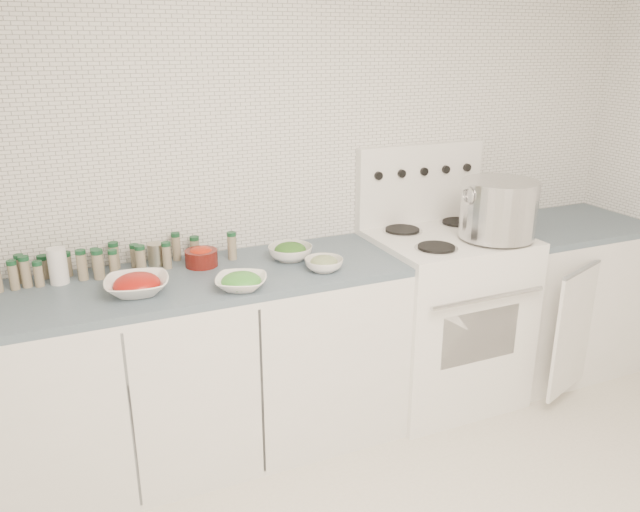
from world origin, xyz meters
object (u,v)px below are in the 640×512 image
Objects in this scene: stove at (442,312)px; bowl_tomato at (137,285)px; bowl_snowpea at (241,282)px; stock_pot at (499,207)px.

stove reaches higher than bowl_tomato.
stove is 1.27m from bowl_snowpea.
stock_pot is 1.41× the size of bowl_snowpea.
bowl_tomato is (-1.58, -0.08, 0.44)m from stove.
stove is 3.41× the size of stock_pot.
stock_pot is at bearing 1.90° from bowl_snowpea.
bowl_tomato is 1.06× the size of bowl_snowpea.
stove is at bearing 10.02° from bowl_snowpea.
stove is 1.64m from bowl_tomato.
stock_pot is at bearing -41.52° from stove.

